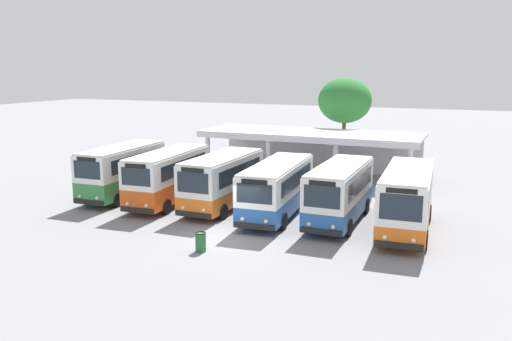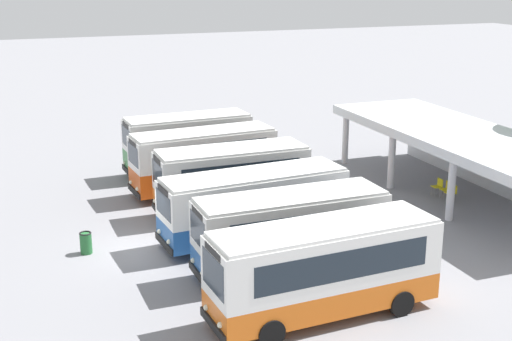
{
  "view_description": "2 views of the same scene",
  "coord_description": "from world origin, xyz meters",
  "px_view_note": "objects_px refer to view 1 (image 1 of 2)",
  "views": [
    {
      "loc": [
        10.84,
        -22.04,
        8.19
      ],
      "look_at": [
        -1.2,
        5.97,
        2.21
      ],
      "focal_mm": 36.82,
      "sensor_mm": 36.0,
      "label": 1
    },
    {
      "loc": [
        26.52,
        -4.99,
        11.27
      ],
      "look_at": [
        -2.67,
        6.01,
        2.03
      ],
      "focal_mm": 48.91,
      "sensor_mm": 36.0,
      "label": 2
    }
  ],
  "objects_px": {
    "city_bus_fourth_amber": "(277,187)",
    "waiting_chair_end_by_column": "(299,170)",
    "city_bus_second_in_row": "(168,175)",
    "city_bus_middle_cream": "(223,179)",
    "city_bus_fifth_blue": "(340,191)",
    "city_bus_nearest_orange": "(122,170)",
    "waiting_chair_second_from_end": "(306,170)",
    "litter_bin_apron": "(201,242)",
    "waiting_chair_middle_seat": "(313,171)",
    "city_bus_far_end_green": "(407,198)"
  },
  "relations": [
    {
      "from": "city_bus_fifth_blue",
      "to": "waiting_chair_second_from_end",
      "type": "xyz_separation_m",
      "value": [
        -5.33,
        10.83,
        -1.21
      ]
    },
    {
      "from": "city_bus_nearest_orange",
      "to": "litter_bin_apron",
      "type": "height_order",
      "value": "city_bus_nearest_orange"
    },
    {
      "from": "city_bus_fifth_blue",
      "to": "waiting_chair_second_from_end",
      "type": "distance_m",
      "value": 12.13
    },
    {
      "from": "city_bus_far_end_green",
      "to": "waiting_chair_end_by_column",
      "type": "distance_m",
      "value": 14.58
    },
    {
      "from": "waiting_chair_end_by_column",
      "to": "waiting_chair_second_from_end",
      "type": "bearing_deg",
      "value": 12.26
    },
    {
      "from": "city_bus_far_end_green",
      "to": "waiting_chair_second_from_end",
      "type": "height_order",
      "value": "city_bus_far_end_green"
    },
    {
      "from": "city_bus_middle_cream",
      "to": "waiting_chair_second_from_end",
      "type": "distance_m",
      "value": 10.98
    },
    {
      "from": "city_bus_nearest_orange",
      "to": "waiting_chair_middle_seat",
      "type": "height_order",
      "value": "city_bus_nearest_orange"
    },
    {
      "from": "city_bus_far_end_green",
      "to": "waiting_chair_middle_seat",
      "type": "xyz_separation_m",
      "value": [
        -8.3,
        11.1,
        -1.26
      ]
    },
    {
      "from": "city_bus_second_in_row",
      "to": "city_bus_far_end_green",
      "type": "height_order",
      "value": "city_bus_second_in_row"
    },
    {
      "from": "city_bus_second_in_row",
      "to": "city_bus_middle_cream",
      "type": "relative_size",
      "value": 1.05
    },
    {
      "from": "city_bus_second_in_row",
      "to": "city_bus_far_end_green",
      "type": "bearing_deg",
      "value": -0.36
    },
    {
      "from": "city_bus_nearest_orange",
      "to": "waiting_chair_middle_seat",
      "type": "xyz_separation_m",
      "value": [
        9.33,
        10.87,
        -1.29
      ]
    },
    {
      "from": "city_bus_second_in_row",
      "to": "waiting_chair_end_by_column",
      "type": "relative_size",
      "value": 8.76
    },
    {
      "from": "city_bus_middle_cream",
      "to": "city_bus_fourth_amber",
      "type": "bearing_deg",
      "value": -3.47
    },
    {
      "from": "city_bus_middle_cream",
      "to": "city_bus_fifth_blue",
      "type": "distance_m",
      "value": 7.05
    },
    {
      "from": "city_bus_nearest_orange",
      "to": "city_bus_fourth_amber",
      "type": "relative_size",
      "value": 0.87
    },
    {
      "from": "city_bus_second_in_row",
      "to": "waiting_chair_end_by_column",
      "type": "height_order",
      "value": "city_bus_second_in_row"
    },
    {
      "from": "city_bus_fifth_blue",
      "to": "litter_bin_apron",
      "type": "distance_m",
      "value": 8.49
    },
    {
      "from": "city_bus_far_end_green",
      "to": "city_bus_middle_cream",
      "type": "bearing_deg",
      "value": 177.76
    },
    {
      "from": "litter_bin_apron",
      "to": "city_bus_nearest_orange",
      "type": "bearing_deg",
      "value": 144.08
    },
    {
      "from": "city_bus_nearest_orange",
      "to": "city_bus_fifth_blue",
      "type": "bearing_deg",
      "value": 0.53
    },
    {
      "from": "city_bus_fourth_amber",
      "to": "city_bus_far_end_green",
      "type": "distance_m",
      "value": 7.06
    },
    {
      "from": "waiting_chair_end_by_column",
      "to": "waiting_chair_second_from_end",
      "type": "relative_size",
      "value": 1.0
    },
    {
      "from": "city_bus_nearest_orange",
      "to": "city_bus_middle_cream",
      "type": "xyz_separation_m",
      "value": [
        7.05,
        0.19,
        -0.06
      ]
    },
    {
      "from": "city_bus_fourth_amber",
      "to": "waiting_chair_end_by_column",
      "type": "height_order",
      "value": "city_bus_fourth_amber"
    },
    {
      "from": "waiting_chair_end_by_column",
      "to": "waiting_chair_second_from_end",
      "type": "xyz_separation_m",
      "value": [
        0.56,
        0.12,
        0.0
      ]
    },
    {
      "from": "city_bus_middle_cream",
      "to": "city_bus_far_end_green",
      "type": "bearing_deg",
      "value": -2.24
    },
    {
      "from": "waiting_chair_middle_seat",
      "to": "litter_bin_apron",
      "type": "height_order",
      "value": "litter_bin_apron"
    },
    {
      "from": "waiting_chair_second_from_end",
      "to": "litter_bin_apron",
      "type": "distance_m",
      "value": 17.86
    },
    {
      "from": "city_bus_middle_cream",
      "to": "waiting_chair_end_by_column",
      "type": "height_order",
      "value": "city_bus_middle_cream"
    },
    {
      "from": "city_bus_middle_cream",
      "to": "waiting_chair_second_from_end",
      "type": "xyz_separation_m",
      "value": [
        1.72,
        10.77,
        -1.23
      ]
    },
    {
      "from": "city_bus_second_in_row",
      "to": "waiting_chair_middle_seat",
      "type": "xyz_separation_m",
      "value": [
        5.81,
        11.01,
        -1.26
      ]
    },
    {
      "from": "city_bus_fourth_amber",
      "to": "waiting_chair_second_from_end",
      "type": "xyz_separation_m",
      "value": [
        -1.81,
        10.98,
        -1.15
      ]
    },
    {
      "from": "waiting_chair_end_by_column",
      "to": "litter_bin_apron",
      "type": "bearing_deg",
      "value": -85.84
    },
    {
      "from": "city_bus_fifth_blue",
      "to": "waiting_chair_middle_seat",
      "type": "distance_m",
      "value": 11.82
    },
    {
      "from": "city_bus_fourth_amber",
      "to": "waiting_chair_end_by_column",
      "type": "relative_size",
      "value": 9.46
    },
    {
      "from": "city_bus_fifth_blue",
      "to": "city_bus_middle_cream",
      "type": "bearing_deg",
      "value": 179.54
    },
    {
      "from": "city_bus_fifth_blue",
      "to": "city_bus_far_end_green",
      "type": "xyz_separation_m",
      "value": [
        3.53,
        -0.36,
        0.05
      ]
    },
    {
      "from": "city_bus_middle_cream",
      "to": "waiting_chair_middle_seat",
      "type": "height_order",
      "value": "city_bus_middle_cream"
    },
    {
      "from": "city_bus_second_in_row",
      "to": "waiting_chair_middle_seat",
      "type": "bearing_deg",
      "value": 62.19
    },
    {
      "from": "city_bus_nearest_orange",
      "to": "city_bus_fourth_amber",
      "type": "xyz_separation_m",
      "value": [
        10.58,
        -0.03,
        -0.15
      ]
    },
    {
      "from": "waiting_chair_middle_seat",
      "to": "litter_bin_apron",
      "type": "xyz_separation_m",
      "value": [
        0.18,
        -17.76,
        -0.07
      ]
    },
    {
      "from": "city_bus_fourth_amber",
      "to": "waiting_chair_end_by_column",
      "type": "distance_m",
      "value": 11.18
    },
    {
      "from": "city_bus_second_in_row",
      "to": "city_bus_fourth_amber",
      "type": "distance_m",
      "value": 7.06
    },
    {
      "from": "city_bus_middle_cream",
      "to": "waiting_chair_end_by_column",
      "type": "relative_size",
      "value": 8.34
    },
    {
      "from": "city_bus_far_end_green",
      "to": "city_bus_fifth_blue",
      "type": "bearing_deg",
      "value": 174.23
    },
    {
      "from": "city_bus_fourth_amber",
      "to": "city_bus_fifth_blue",
      "type": "xyz_separation_m",
      "value": [
        3.53,
        0.16,
        0.06
      ]
    },
    {
      "from": "waiting_chair_second_from_end",
      "to": "city_bus_second_in_row",
      "type": "bearing_deg",
      "value": -115.32
    },
    {
      "from": "city_bus_nearest_orange",
      "to": "waiting_chair_second_from_end",
      "type": "relative_size",
      "value": 8.25
    }
  ]
}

